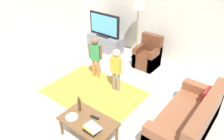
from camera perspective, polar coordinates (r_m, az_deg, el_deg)
ground at (r=4.84m, az=-4.45°, el=-9.52°), size 7.80×7.80×0.00m
wall_back at (r=6.45m, az=13.71°, el=14.16°), size 6.00×0.12×2.70m
wall_left at (r=6.40m, az=-25.82°, el=11.85°), size 0.12×6.00×2.70m
area_rug at (r=5.25m, az=-4.74°, el=-5.72°), size 2.20×1.60×0.01m
tv_stand at (r=7.09m, az=-1.82°, el=7.00°), size 1.20×0.44×0.50m
tv at (r=6.85m, az=-2.01°, el=11.56°), size 1.10×0.28×0.71m
couch at (r=4.32m, az=19.56°, el=-12.55°), size 0.80×1.80×0.86m
armchair at (r=6.23m, az=9.34°, el=3.52°), size 0.60×0.60×0.90m
floor_lamp at (r=6.17m, az=6.86°, el=15.94°), size 0.36×0.36×1.78m
child_near_tv at (r=5.49m, az=-4.33°, el=4.19°), size 0.35×0.21×1.10m
child_center at (r=4.96m, az=1.14°, el=0.90°), size 0.36×0.17×1.07m
coffee_table at (r=3.97m, az=-6.21°, el=-13.40°), size 1.00×0.60×0.42m
book_stack at (r=3.73m, az=-5.21°, el=-14.88°), size 0.30×0.21×0.10m
bottle at (r=4.06m, az=-8.49°, el=-8.83°), size 0.06×0.06×0.33m
tv_remote at (r=3.97m, az=-4.51°, el=-12.18°), size 0.18×0.08×0.02m
plate at (r=4.03m, az=-10.40°, el=-11.90°), size 0.22×0.22×0.02m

